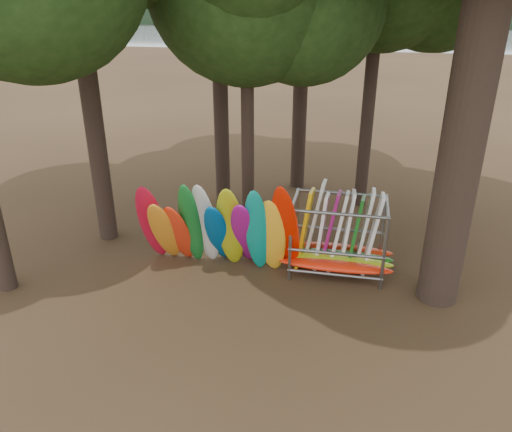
# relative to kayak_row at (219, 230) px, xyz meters

# --- Properties ---
(ground) EXTENTS (120.00, 120.00, 0.00)m
(ground) POSITION_rel_kayak_row_xyz_m (1.33, -0.56, -1.31)
(ground) COLOR #47331E
(ground) RESTS_ON ground
(lake) EXTENTS (160.00, 160.00, 0.00)m
(lake) POSITION_rel_kayak_row_xyz_m (1.33, 59.44, -1.31)
(lake) COLOR gray
(lake) RESTS_ON ground
(far_shore) EXTENTS (160.00, 4.00, 4.00)m
(far_shore) POSITION_rel_kayak_row_xyz_m (1.33, 109.44, 0.69)
(far_shore) COLOR black
(far_shore) RESTS_ON ground
(kayak_row) EXTENTS (4.70, 2.08, 3.13)m
(kayak_row) POSITION_rel_kayak_row_xyz_m (0.00, 0.00, 0.00)
(kayak_row) COLOR red
(kayak_row) RESTS_ON ground
(storage_rack) EXTENTS (3.21, 1.58, 2.57)m
(storage_rack) POSITION_rel_kayak_row_xyz_m (3.21, 0.73, -0.32)
(storage_rack) COLOR slate
(storage_rack) RESTS_ON ground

